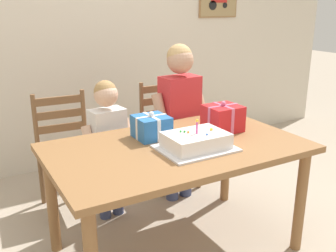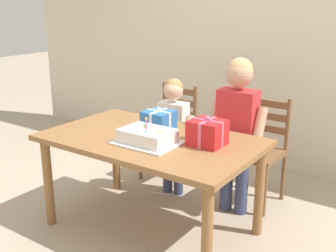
{
  "view_description": "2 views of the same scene",
  "coord_description": "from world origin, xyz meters",
  "px_view_note": "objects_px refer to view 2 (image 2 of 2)",
  "views": [
    {
      "loc": [
        -1.15,
        -1.92,
        1.58
      ],
      "look_at": [
        0.0,
        0.12,
        0.83
      ],
      "focal_mm": 41.33,
      "sensor_mm": 36.0,
      "label": 1
    },
    {
      "loc": [
        1.74,
        -2.3,
        1.7
      ],
      "look_at": [
        0.12,
        0.05,
        0.84
      ],
      "focal_mm": 44.51,
      "sensor_mm": 36.0,
      "label": 2
    }
  ],
  "objects_px": {
    "gift_box_red_large": "(207,133)",
    "child_younger": "(173,125)",
    "child_older": "(237,122)",
    "gift_box_beside_cake": "(159,120)",
    "chair_right": "(258,150)",
    "chair_left": "(170,132)",
    "dining_table": "(151,149)",
    "birthday_cake": "(147,137)"
  },
  "relations": [
    {
      "from": "gift_box_red_large",
      "to": "child_younger",
      "type": "bearing_deg",
      "value": 140.51
    },
    {
      "from": "child_older",
      "to": "gift_box_red_large",
      "type": "bearing_deg",
      "value": -87.33
    },
    {
      "from": "gift_box_beside_cake",
      "to": "chair_right",
      "type": "height_order",
      "value": "gift_box_beside_cake"
    },
    {
      "from": "gift_box_red_large",
      "to": "chair_right",
      "type": "height_order",
      "value": "gift_box_red_large"
    },
    {
      "from": "chair_right",
      "to": "chair_left",
      "type": "bearing_deg",
      "value": -180.0
    },
    {
      "from": "chair_left",
      "to": "gift_box_beside_cake",
      "type": "bearing_deg",
      "value": -61.96
    },
    {
      "from": "child_older",
      "to": "dining_table",
      "type": "bearing_deg",
      "value": -122.58
    },
    {
      "from": "birthday_cake",
      "to": "gift_box_red_large",
      "type": "xyz_separation_m",
      "value": [
        0.36,
        0.21,
        0.04
      ]
    },
    {
      "from": "chair_right",
      "to": "child_younger",
      "type": "bearing_deg",
      "value": -155.87
    },
    {
      "from": "chair_right",
      "to": "child_younger",
      "type": "height_order",
      "value": "child_younger"
    },
    {
      "from": "birthday_cake",
      "to": "child_older",
      "type": "bearing_deg",
      "value": 65.57
    },
    {
      "from": "birthday_cake",
      "to": "gift_box_beside_cake",
      "type": "distance_m",
      "value": 0.35
    },
    {
      "from": "gift_box_red_large",
      "to": "gift_box_beside_cake",
      "type": "height_order",
      "value": "gift_box_red_large"
    },
    {
      "from": "chair_left",
      "to": "gift_box_red_large",
      "type": "bearing_deg",
      "value": -43.44
    },
    {
      "from": "gift_box_beside_cake",
      "to": "chair_right",
      "type": "xyz_separation_m",
      "value": [
        0.53,
        0.72,
        -0.35
      ]
    },
    {
      "from": "chair_left",
      "to": "child_older",
      "type": "distance_m",
      "value": 0.96
    },
    {
      "from": "dining_table",
      "to": "birthday_cake",
      "type": "distance_m",
      "value": 0.19
    },
    {
      "from": "gift_box_beside_cake",
      "to": "child_older",
      "type": "relative_size",
      "value": 0.17
    },
    {
      "from": "dining_table",
      "to": "chair_right",
      "type": "height_order",
      "value": "chair_right"
    },
    {
      "from": "child_younger",
      "to": "child_older",
      "type": "bearing_deg",
      "value": -0.05
    },
    {
      "from": "birthday_cake",
      "to": "child_younger",
      "type": "relative_size",
      "value": 0.41
    },
    {
      "from": "dining_table",
      "to": "birthday_cake",
      "type": "relative_size",
      "value": 3.57
    },
    {
      "from": "chair_right",
      "to": "child_older",
      "type": "bearing_deg",
      "value": -102.46
    },
    {
      "from": "chair_left",
      "to": "birthday_cake",
      "type": "bearing_deg",
      "value": -63.53
    },
    {
      "from": "birthday_cake",
      "to": "gift_box_red_large",
      "type": "relative_size",
      "value": 1.87
    },
    {
      "from": "birthday_cake",
      "to": "chair_right",
      "type": "xyz_separation_m",
      "value": [
        0.4,
        1.04,
        -0.33
      ]
    },
    {
      "from": "child_younger",
      "to": "gift_box_beside_cake",
      "type": "bearing_deg",
      "value": -70.83
    },
    {
      "from": "gift_box_red_large",
      "to": "child_older",
      "type": "distance_m",
      "value": 0.53
    },
    {
      "from": "gift_box_beside_cake",
      "to": "gift_box_red_large",
      "type": "bearing_deg",
      "value": -12.51
    },
    {
      "from": "chair_left",
      "to": "chair_right",
      "type": "relative_size",
      "value": 1.0
    },
    {
      "from": "dining_table",
      "to": "gift_box_beside_cake",
      "type": "height_order",
      "value": "gift_box_beside_cake"
    },
    {
      "from": "gift_box_red_large",
      "to": "chair_left",
      "type": "height_order",
      "value": "gift_box_red_large"
    },
    {
      "from": "gift_box_red_large",
      "to": "gift_box_beside_cake",
      "type": "relative_size",
      "value": 1.09
    },
    {
      "from": "child_younger",
      "to": "dining_table",
      "type": "bearing_deg",
      "value": -70.56
    },
    {
      "from": "dining_table",
      "to": "gift_box_beside_cake",
      "type": "relative_size",
      "value": 7.27
    },
    {
      "from": "birthday_cake",
      "to": "gift_box_red_large",
      "type": "height_order",
      "value": "gift_box_red_large"
    },
    {
      "from": "child_younger",
      "to": "chair_right",
      "type": "bearing_deg",
      "value": 24.13
    },
    {
      "from": "dining_table",
      "to": "birthday_cake",
      "type": "xyz_separation_m",
      "value": [
        0.06,
        -0.12,
        0.14
      ]
    },
    {
      "from": "dining_table",
      "to": "gift_box_red_large",
      "type": "relative_size",
      "value": 6.67
    },
    {
      "from": "chair_left",
      "to": "child_younger",
      "type": "relative_size",
      "value": 0.86
    },
    {
      "from": "gift_box_beside_cake",
      "to": "chair_left",
      "type": "xyz_separation_m",
      "value": [
        -0.38,
        0.72,
        -0.35
      ]
    },
    {
      "from": "dining_table",
      "to": "birthday_cake",
      "type": "height_order",
      "value": "birthday_cake"
    }
  ]
}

